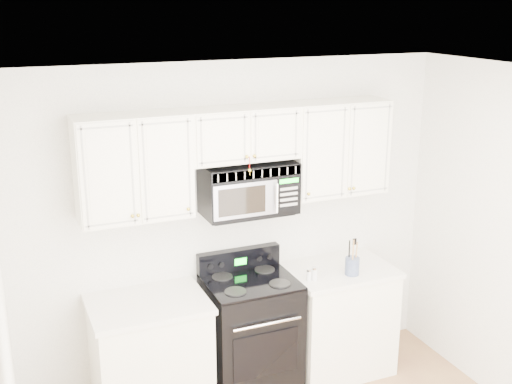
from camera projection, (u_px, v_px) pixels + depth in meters
room at (346, 322)px, 3.58m from camera, size 3.51×3.51×2.61m
base_cabinet_left at (151, 361)px, 4.81m from camera, size 0.86×0.65×0.92m
base_cabinet_right at (337, 322)px, 5.40m from camera, size 0.86×0.65×0.92m
range at (251, 332)px, 5.11m from camera, size 0.69×0.63×1.10m
upper_cabinets at (241, 152)px, 4.80m from camera, size 2.44×0.37×0.75m
microwave at (249, 188)px, 4.88m from camera, size 0.72×0.41×0.40m
utensil_crock at (352, 266)px, 5.10m from camera, size 0.11×0.11×0.31m
shaker_salt at (309, 275)px, 4.99m from camera, size 0.04×0.04×0.10m
shaker_pepper at (314, 274)px, 5.00m from camera, size 0.05×0.05×0.11m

